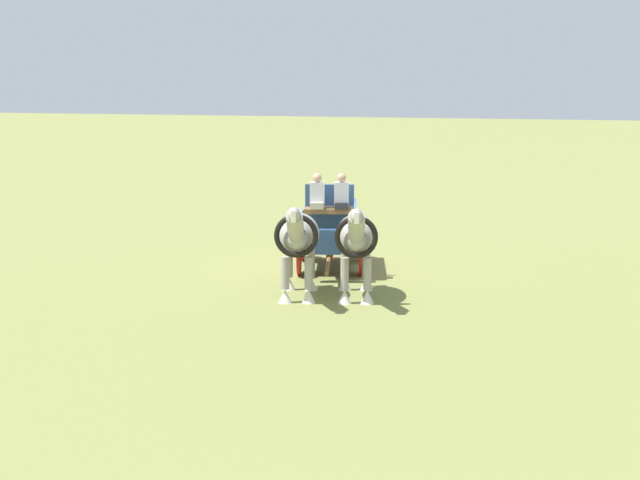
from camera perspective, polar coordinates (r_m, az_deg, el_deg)
ground_plane at (r=25.41m, az=0.63°, el=-1.63°), size 220.00×220.00×0.00m
show_wagon at (r=25.05m, az=0.63°, el=0.86°), size 5.50×2.54×2.63m
draft_horse_near at (r=21.57m, az=2.14°, el=0.07°), size 2.97×1.49×2.23m
draft_horse_off at (r=21.61m, az=-1.30°, el=0.13°), size 2.89×1.49×2.24m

